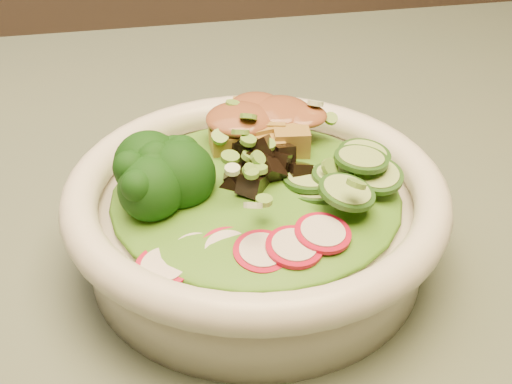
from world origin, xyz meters
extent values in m
cylinder|color=black|center=(0.55, 0.35, 0.36)|extent=(0.06, 0.06, 0.72)
cube|color=#505C4C|center=(0.00, 0.00, 0.73)|extent=(1.20, 0.80, 0.03)
cylinder|color=silver|center=(0.13, -0.01, 0.77)|extent=(0.20, 0.20, 0.04)
torus|color=silver|center=(0.13, -0.01, 0.80)|extent=(0.23, 0.23, 0.02)
ellipsoid|color=#2A6815|center=(0.13, -0.01, 0.80)|extent=(0.17, 0.17, 0.02)
ellipsoid|color=brown|center=(0.14, 0.04, 0.82)|extent=(0.06, 0.05, 0.01)
camera|label=1|loc=(0.06, -0.35, 1.04)|focal=50.00mm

